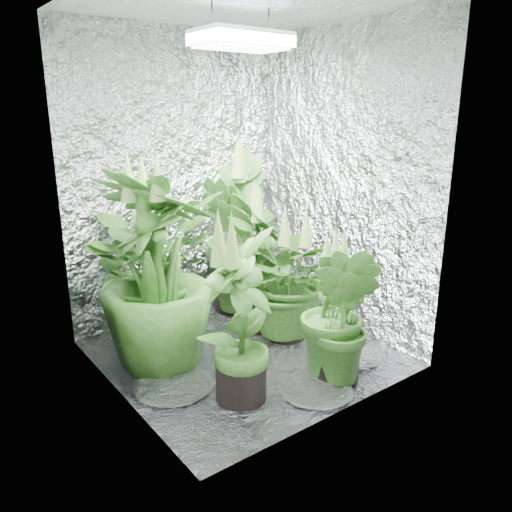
{
  "coord_description": "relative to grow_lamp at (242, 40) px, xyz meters",
  "views": [
    {
      "loc": [
        -1.65,
        -2.31,
        1.48
      ],
      "look_at": [
        0.09,
        0.0,
        0.62
      ],
      "focal_mm": 35.0,
      "sensor_mm": 36.0,
      "label": 1
    }
  ],
  "objects": [
    {
      "name": "ground",
      "position": [
        0.0,
        0.0,
        -1.83
      ],
      "size": [
        1.6,
        1.6,
        0.0
      ],
      "primitive_type": "plane",
      "color": "silver",
      "rests_on": "ground"
    },
    {
      "name": "walls",
      "position": [
        0.0,
        0.0,
        -0.83
      ],
      "size": [
        1.62,
        1.62,
        2.0
      ],
      "color": "silver",
      "rests_on": "ground"
    },
    {
      "name": "ceiling",
      "position": [
        0.0,
        0.0,
        0.17
      ],
      "size": [
        1.6,
        1.6,
        0.01
      ],
      "primitive_type": "cube",
      "color": "silver",
      "rests_on": "walls"
    },
    {
      "name": "grow_lamp",
      "position": [
        0.0,
        0.0,
        0.0
      ],
      "size": [
        0.5,
        0.3,
        0.22
      ],
      "color": "gray",
      "rests_on": "ceiling"
    },
    {
      "name": "plant_a",
      "position": [
        -0.38,
        0.48,
        -1.32
      ],
      "size": [
        1.13,
        1.13,
        1.05
      ],
      "rotation": [
        0.0,
        0.0,
        0.38
      ],
      "color": "black",
      "rests_on": "ground"
    },
    {
      "name": "plant_b",
      "position": [
        0.31,
        0.27,
        -1.36
      ],
      "size": [
        0.63,
        0.63,
        1.03
      ],
      "rotation": [
        0.0,
        0.0,
        1.2
      ],
      "color": "black",
      "rests_on": "ground"
    },
    {
      "name": "plant_c",
      "position": [
        0.38,
        0.64,
        -1.23
      ],
      "size": [
        0.79,
        0.79,
        1.28
      ],
      "rotation": [
        0.0,
        0.0,
        1.83
      ],
      "color": "black",
      "rests_on": "ground"
    },
    {
      "name": "plant_d",
      "position": [
        -0.49,
        0.16,
        -1.24
      ],
      "size": [
        0.88,
        0.88,
        1.27
      ],
      "rotation": [
        0.0,
        0.0,
        2.04
      ],
      "color": "black",
      "rests_on": "ground"
    },
    {
      "name": "plant_e",
      "position": [
        0.37,
        0.03,
        -1.41
      ],
      "size": [
        0.72,
        0.72,
        0.88
      ],
      "rotation": [
        0.0,
        0.0,
        3.15
      ],
      "color": "black",
      "rests_on": "ground"
    },
    {
      "name": "plant_f",
      "position": [
        -0.3,
        -0.4,
        -1.37
      ],
      "size": [
        0.66,
        0.66,
        1.0
      ],
      "rotation": [
        0.0,
        0.0,
        4.13
      ],
      "color": "black",
      "rests_on": "ground"
    },
    {
      "name": "plant_g",
      "position": [
        0.23,
        -0.57,
        -1.43
      ],
      "size": [
        0.54,
        0.54,
        0.87
      ],
      "rotation": [
        0.0,
        0.0,
        5.03
      ],
      "color": "black",
      "rests_on": "ground"
    },
    {
      "name": "circulation_fan",
      "position": [
        0.63,
        0.47,
        -1.69
      ],
      "size": [
        0.17,
        0.25,
        0.31
      ],
      "rotation": [
        0.0,
        0.0,
        -0.4
      ],
      "color": "black",
      "rests_on": "ground"
    },
    {
      "name": "plant_label",
      "position": [
        0.28,
        -0.6,
        -1.53
      ],
      "size": [
        0.06,
        0.04,
        0.08
      ],
      "primitive_type": "cube",
      "rotation": [
        -0.21,
        0.0,
        0.5
      ],
      "color": "white",
      "rests_on": "plant_g"
    }
  ]
}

